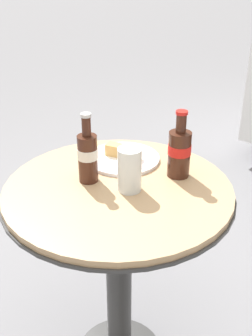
{
  "coord_description": "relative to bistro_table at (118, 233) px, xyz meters",
  "views": [
    {
      "loc": [
        0.79,
        -0.78,
        1.42
      ],
      "look_at": [
        0.0,
        0.04,
        0.82
      ],
      "focal_mm": 45.0,
      "sensor_mm": 36.0,
      "label": 1
    }
  ],
  "objects": [
    {
      "name": "drinking_glass",
      "position": [
        0.04,
        0.01,
        0.24
      ],
      "size": [
        0.07,
        0.07,
        0.14
      ],
      "color": "#C68923",
      "rests_on": "bistro_table"
    },
    {
      "name": "lunch_plate_near",
      "position": [
        -0.11,
        0.14,
        0.19
      ],
      "size": [
        0.25,
        0.25,
        0.05
      ],
      "color": "white",
      "rests_on": "bistro_table"
    },
    {
      "name": "cola_bottle_left",
      "position": [
        0.09,
        0.18,
        0.26
      ],
      "size": [
        0.07,
        0.07,
        0.22
      ],
      "color": "#3D1E14",
      "rests_on": "bistro_table"
    },
    {
      "name": "cola_bottle_right",
      "position": [
        -0.09,
        -0.04,
        0.26
      ],
      "size": [
        0.06,
        0.06,
        0.22
      ],
      "color": "#3D1E14",
      "rests_on": "bistro_table"
    },
    {
      "name": "bistro_table",
      "position": [
        0.0,
        0.0,
        0.0
      ],
      "size": [
        0.72,
        0.72,
        0.77
      ],
      "color": "#333333",
      "rests_on": "ground_plane"
    }
  ]
}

